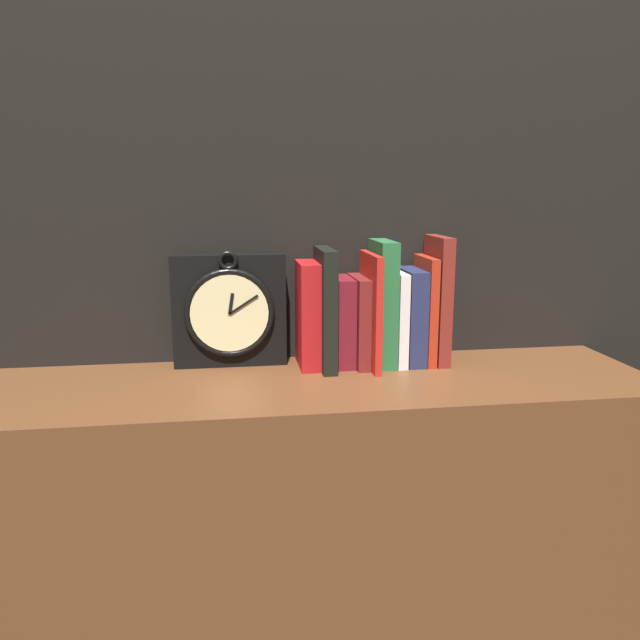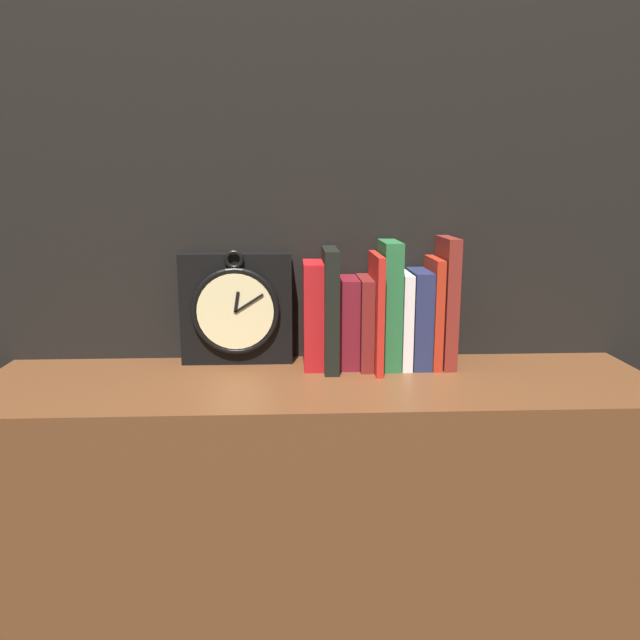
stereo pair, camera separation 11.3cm
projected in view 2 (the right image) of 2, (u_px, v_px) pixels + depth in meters
wall_back at (316, 147)px, 1.26m from camera, size 6.00×0.05×2.60m
bookshelf at (320, 588)px, 1.25m from camera, size 1.26×0.34×0.87m
clock at (237, 309)px, 1.26m from camera, size 0.22×0.06×0.23m
book_slot0_red at (313, 314)px, 1.24m from camera, size 0.04×0.12×0.21m
book_slot1_black at (330, 309)px, 1.23m from camera, size 0.03×0.14×0.24m
book_slot2_maroon at (347, 322)px, 1.25m from camera, size 0.04×0.11×0.18m
book_slot3_maroon at (365, 322)px, 1.24m from camera, size 0.02×0.13×0.18m
book_slot4_red at (376, 312)px, 1.22m from camera, size 0.01×0.16×0.23m
book_slot5_green at (389, 304)px, 1.24m from camera, size 0.04×0.12×0.25m
book_slot6_white at (404, 319)px, 1.25m from camera, size 0.02×0.12×0.19m
book_slot7_navy at (419, 318)px, 1.25m from camera, size 0.04×0.12×0.19m
book_slot8_red at (433, 312)px, 1.25m from camera, size 0.02×0.12×0.22m
book_slot9_maroon at (446, 302)px, 1.24m from camera, size 0.03×0.12×0.26m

